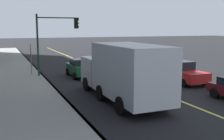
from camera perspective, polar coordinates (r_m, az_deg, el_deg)
name	(u,v)px	position (r m, az deg, el deg)	size (l,w,h in m)	color
ground	(132,82)	(21.37, 4.13, -2.41)	(200.00, 200.00, 0.00)	black
sidewalk_slab	(25,89)	(19.23, -17.66, -3.84)	(80.00, 3.90, 0.15)	gray
curb_edge	(53,87)	(19.46, -12.16, -3.48)	(80.00, 0.16, 0.15)	slate
lane_stripe_center	(132,81)	(21.37, 4.13, -2.40)	(80.00, 0.16, 0.01)	#D8CC4C
car_red	(180,72)	(21.56, 14.01, -0.39)	(4.69, 1.97, 1.63)	red
car_tan	(134,63)	(26.42, 4.62, 1.40)	(4.78, 2.04, 1.51)	tan
car_green	(81,67)	(23.54, -6.38, 0.53)	(3.83, 2.00, 1.54)	#1E6038
truck_white	(124,71)	(15.42, 2.45, -0.27)	(8.09, 2.63, 3.26)	silver
traffic_light_mast	(55,34)	(23.84, -11.87, 7.34)	(0.28, 3.66, 5.28)	#1E3823
street_sign_post	(31,57)	(24.52, -16.52, 2.56)	(0.60, 0.08, 2.78)	slate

